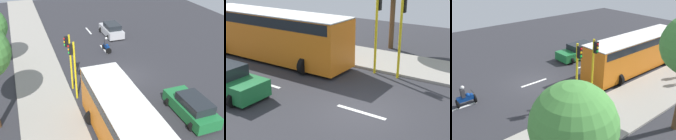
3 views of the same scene
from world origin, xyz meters
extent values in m
cube|color=#2D2D33|center=(0.00, 0.00, -0.05)|extent=(40.00, 60.00, 0.10)
cube|color=#9E998E|center=(7.00, 0.00, 0.07)|extent=(4.00, 60.00, 0.15)
cube|color=white|center=(0.00, 0.00, 0.01)|extent=(0.20, 2.40, 0.01)
cube|color=white|center=(0.00, 6.00, 0.01)|extent=(0.20, 2.40, 0.01)
cube|color=#1E7238|center=(-1.96, 6.46, 0.56)|extent=(1.78, 4.35, 0.80)
cylinder|color=black|center=(-1.18, 5.02, 0.32)|extent=(0.64, 0.22, 0.64)
cylinder|color=black|center=(-2.74, 5.02, 0.32)|extent=(0.64, 0.22, 0.64)
cube|color=orange|center=(3.42, 8.61, 1.65)|extent=(2.50, 11.00, 2.90)
cube|color=black|center=(3.42, 8.61, 2.75)|extent=(2.52, 10.56, 0.60)
cube|color=white|center=(3.42, 8.61, 3.12)|extent=(2.50, 11.00, 0.08)
cylinder|color=black|center=(2.32, 12.13, 0.50)|extent=(1.00, 0.30, 1.00)
cylinder|color=black|center=(4.52, 12.13, 0.50)|extent=(1.00, 0.30, 1.00)
cylinder|color=black|center=(2.32, 5.09, 0.50)|extent=(1.00, 0.30, 1.00)
cylinder|color=black|center=(4.52, 5.09, 0.50)|extent=(1.00, 0.30, 1.00)
cylinder|color=#72604C|center=(7.65, 8.95, 0.57)|extent=(0.16, 0.16, 0.85)
cylinder|color=#72604C|center=(7.85, 8.95, 0.57)|extent=(0.16, 0.16, 0.85)
cube|color=silver|center=(7.75, 8.95, 1.30)|extent=(0.40, 0.24, 0.60)
sphere|color=tan|center=(7.75, 8.95, 1.73)|extent=(0.22, 0.22, 0.22)
cylinder|color=#3F3F3F|center=(6.93, 9.91, 0.57)|extent=(0.16, 0.16, 0.85)
cylinder|color=#3F3F3F|center=(7.13, 9.91, 0.57)|extent=(0.16, 0.16, 0.85)
cube|color=#2659B2|center=(7.03, 9.91, 1.30)|extent=(0.40, 0.24, 0.60)
sphere|color=tan|center=(7.03, 9.91, 1.73)|extent=(0.22, 0.22, 0.22)
cylinder|color=yellow|center=(4.75, 1.82, 2.25)|extent=(0.14, 0.14, 4.50)
cube|color=black|center=(4.97, 1.82, 4.00)|extent=(0.24, 0.24, 0.76)
sphere|color=#F2A50C|center=(5.09, 1.82, 4.00)|extent=(0.16, 0.16, 0.16)
sphere|color=green|center=(5.09, 1.82, 3.76)|extent=(0.16, 0.16, 0.16)
cylinder|color=yellow|center=(4.75, 0.38, 2.25)|extent=(0.14, 0.14, 4.50)
cube|color=black|center=(4.97, 0.38, 4.00)|extent=(0.24, 0.24, 0.76)
sphere|color=red|center=(5.09, 0.38, 4.24)|extent=(0.16, 0.16, 0.16)
sphere|color=#F2A50C|center=(5.09, 0.38, 4.00)|extent=(0.16, 0.16, 0.16)
sphere|color=green|center=(5.09, 0.38, 3.76)|extent=(0.16, 0.16, 0.16)
cylinder|color=brown|center=(10.27, 3.34, 2.04)|extent=(0.36, 0.36, 4.08)
camera|label=1|loc=(8.14, 18.79, 11.49)|focal=43.90mm
camera|label=2|loc=(-10.61, -5.93, 6.24)|focal=49.93mm
camera|label=3|loc=(15.47, -9.32, 9.20)|focal=39.43mm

